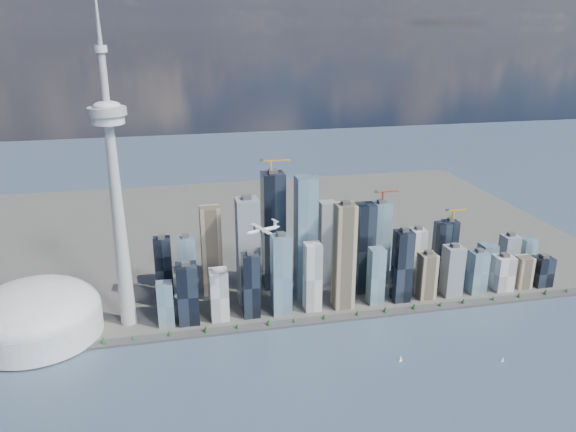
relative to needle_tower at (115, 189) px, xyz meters
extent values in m
plane|color=#34455C|center=(300.00, -310.00, -235.84)|extent=(4000.00, 4000.00, 0.00)
cube|color=#383838|center=(300.00, -60.00, -233.84)|extent=(1100.00, 22.00, 4.00)
cube|color=#4C4C47|center=(300.00, 390.00, -234.34)|extent=(1400.00, 900.00, 3.00)
cylinder|color=#3F2D1E|center=(-176.67, -60.00, -230.64)|extent=(1.00, 1.00, 2.40)
cone|color=#19461D|center=(-176.67, -60.00, -227.04)|extent=(7.20, 7.20, 8.00)
cylinder|color=#3F2D1E|center=(-90.00, -60.00, -230.64)|extent=(1.00, 1.00, 2.40)
cone|color=#19461D|center=(-90.00, -60.00, -227.04)|extent=(7.20, 7.20, 8.00)
cylinder|color=#3F2D1E|center=(-3.33, -60.00, -230.64)|extent=(1.00, 1.00, 2.40)
cone|color=#19461D|center=(-3.33, -60.00, -227.04)|extent=(7.20, 7.20, 8.00)
cylinder|color=#3F2D1E|center=(83.33, -60.00, -230.64)|extent=(1.00, 1.00, 2.40)
cone|color=#19461D|center=(83.33, -60.00, -227.04)|extent=(7.20, 7.20, 8.00)
cylinder|color=#3F2D1E|center=(170.00, -60.00, -230.64)|extent=(1.00, 1.00, 2.40)
cone|color=#19461D|center=(170.00, -60.00, -227.04)|extent=(7.20, 7.20, 8.00)
cylinder|color=#3F2D1E|center=(256.67, -60.00, -230.64)|extent=(1.00, 1.00, 2.40)
cone|color=#19461D|center=(256.67, -60.00, -227.04)|extent=(7.20, 7.20, 8.00)
cylinder|color=#3F2D1E|center=(343.33, -60.00, -230.64)|extent=(1.00, 1.00, 2.40)
cone|color=#19461D|center=(343.33, -60.00, -227.04)|extent=(7.20, 7.20, 8.00)
cylinder|color=#3F2D1E|center=(430.00, -60.00, -230.64)|extent=(1.00, 1.00, 2.40)
cone|color=#19461D|center=(430.00, -60.00, -227.04)|extent=(7.20, 7.20, 8.00)
cylinder|color=#3F2D1E|center=(516.67, -60.00, -230.64)|extent=(1.00, 1.00, 2.40)
cone|color=#19461D|center=(516.67, -60.00, -227.04)|extent=(7.20, 7.20, 8.00)
cylinder|color=#3F2D1E|center=(603.33, -60.00, -230.64)|extent=(1.00, 1.00, 2.40)
cone|color=#19461D|center=(603.33, -60.00, -227.04)|extent=(7.20, 7.20, 8.00)
cylinder|color=#3F2D1E|center=(690.00, -60.00, -230.64)|extent=(1.00, 1.00, 2.40)
cone|color=#19461D|center=(690.00, -60.00, -227.04)|extent=(7.20, 7.20, 8.00)
cylinder|color=#3F2D1E|center=(776.67, -60.00, -230.64)|extent=(1.00, 1.00, 2.40)
cone|color=#19461D|center=(776.67, -60.00, -227.04)|extent=(7.20, 7.20, 8.00)
cube|color=black|center=(100.00, -20.00, -180.92)|extent=(34.00, 34.00, 103.84)
cube|color=#6E92A7|center=(100.00, 30.00, -166.76)|extent=(30.00, 30.00, 132.15)
cube|color=silver|center=(150.00, -20.00, -188.00)|extent=(30.00, 30.00, 89.68)
cube|color=tan|center=(150.00, 85.00, -150.24)|extent=(36.00, 36.00, 165.19)
cube|color=slate|center=(205.00, 30.00, -136.08)|extent=(38.00, 38.00, 193.51)
cube|color=black|center=(205.00, -20.00, -176.20)|extent=(28.00, 28.00, 113.27)
cube|color=#6E92A7|center=(260.00, -20.00, -162.04)|extent=(32.00, 32.00, 141.59)
cube|color=black|center=(260.00, 85.00, -121.92)|extent=(40.00, 40.00, 221.83)
cube|color=#6E92A7|center=(315.00, 30.00, -119.56)|extent=(36.00, 36.00, 226.55)
cube|color=silver|center=(315.00, -20.00, -171.48)|extent=(28.00, 28.00, 122.71)
cube|color=tan|center=(370.00, -20.00, -138.44)|extent=(34.00, 34.00, 188.79)
cube|color=slate|center=(370.00, 85.00, -152.60)|extent=(30.00, 30.00, 160.47)
cube|color=black|center=(425.00, 30.00, -147.88)|extent=(32.00, 32.00, 169.91)
cube|color=#6E92A7|center=(425.00, -20.00, -180.92)|extent=(26.00, 26.00, 103.84)
cube|color=black|center=(475.00, -20.00, -166.76)|extent=(30.00, 30.00, 132.15)
cube|color=#6E92A7|center=(475.00, 85.00, -157.32)|extent=(34.00, 34.00, 151.03)
cube|color=silver|center=(525.00, 30.00, -176.20)|extent=(28.00, 28.00, 113.27)
cube|color=tan|center=(525.00, -20.00, -190.36)|extent=(30.00, 30.00, 84.96)
cube|color=slate|center=(575.00, -20.00, -185.64)|extent=(32.00, 32.00, 94.40)
cube|color=black|center=(575.00, 30.00, -171.48)|extent=(26.00, 26.00, 122.71)
cube|color=#6E92A7|center=(625.00, -20.00, -192.72)|extent=(30.00, 30.00, 80.24)
cube|color=black|center=(625.00, 85.00, -180.92)|extent=(28.00, 28.00, 103.84)
cube|color=#6E92A7|center=(675.00, 30.00, -197.44)|extent=(30.00, 30.00, 70.80)
cube|color=silver|center=(675.00, -20.00, -199.80)|extent=(34.00, 34.00, 66.08)
cube|color=tan|center=(720.00, -20.00, -202.16)|extent=(28.00, 28.00, 61.36)
cube|color=slate|center=(720.00, 30.00, -190.36)|extent=(30.00, 30.00, 84.96)
cube|color=black|center=(765.00, -20.00, -204.52)|extent=(32.00, 32.00, 56.64)
cube|color=#6E92A7|center=(765.00, 30.00, -195.08)|extent=(26.00, 26.00, 75.52)
cube|color=black|center=(60.00, 85.00, -176.20)|extent=(30.00, 30.00, 113.27)
cube|color=#6E92A7|center=(60.00, -20.00, -195.08)|extent=(26.00, 26.00, 75.52)
cube|color=gold|center=(260.00, 85.00, -0.01)|extent=(3.00, 3.00, 22.00)
cube|color=gold|center=(268.25, 85.00, 10.99)|extent=(55.00, 2.20, 2.20)
cube|color=#383838|center=(243.50, 85.00, 12.99)|extent=(6.00, 4.00, 4.00)
cube|color=red|center=(475.00, 85.00, -70.81)|extent=(3.00, 3.00, 22.00)
cube|color=red|center=(482.20, 85.00, -59.81)|extent=(48.00, 2.20, 2.20)
cube|color=#383838|center=(460.60, 85.00, -57.81)|extent=(6.00, 4.00, 4.00)
cube|color=gold|center=(625.00, 85.00, -118.00)|extent=(3.00, 3.00, 22.00)
cube|color=gold|center=(631.75, 85.00, -107.00)|extent=(45.00, 2.20, 2.20)
cube|color=#383838|center=(611.50, 85.00, -105.00)|extent=(6.00, 4.00, 4.00)
cone|color=#B0AFAA|center=(0.00, 0.00, -62.84)|extent=(26.00, 26.00, 340.00)
cylinder|color=silver|center=(0.00, 0.00, 107.16)|extent=(48.00, 48.00, 14.00)
cylinder|color=#B0AFAA|center=(0.00, 0.00, 119.16)|extent=(56.00, 56.00, 12.00)
ellipsoid|color=silver|center=(0.00, 0.00, 127.16)|extent=(40.00, 40.00, 14.00)
cylinder|color=#B0AFAA|center=(0.00, 0.00, 167.16)|extent=(11.00, 11.00, 80.00)
cylinder|color=silver|center=(0.00, 0.00, 207.16)|extent=(18.00, 18.00, 10.00)
cone|color=silver|center=(0.00, 0.00, 265.16)|extent=(7.00, 7.00, 105.00)
cylinder|color=silver|center=(-140.00, -10.00, -210.84)|extent=(200.00, 200.00, 44.00)
ellipsoid|color=silver|center=(-140.00, -10.00, -188.84)|extent=(200.00, 200.00, 84.00)
cylinder|color=white|center=(214.65, -80.11, -56.15)|extent=(47.76, 22.68, 6.00)
cone|color=white|center=(190.94, -88.97, -56.15)|extent=(8.25, 7.92, 6.00)
cone|color=white|center=(239.24, -70.92, -56.15)|extent=(10.88, 8.90, 6.00)
cube|color=white|center=(212.90, -80.76, -52.96)|extent=(25.40, 51.79, 0.94)
cylinder|color=white|center=(216.50, -90.42, -54.46)|extent=(10.84, 6.77, 3.37)
cylinder|color=white|center=(209.29, -71.11, -54.46)|extent=(10.84, 6.77, 3.37)
cylinder|color=#3F3F3F|center=(211.24, -92.39, -54.46)|extent=(2.89, 7.12, 7.50)
cylinder|color=#3F3F3F|center=(204.02, -73.07, -54.46)|extent=(2.89, 7.12, 7.50)
cube|color=white|center=(236.60, -71.90, -50.15)|extent=(5.18, 2.54, 10.31)
cube|color=white|center=(236.60, -71.90, -44.90)|extent=(9.77, 17.25, 0.66)
cube|color=white|center=(400.16, -200.52, -235.42)|extent=(6.62, 4.02, 0.85)
cylinder|color=#999999|center=(400.16, -200.52, -230.54)|extent=(0.25, 0.25, 9.53)
cube|color=white|center=(548.64, -233.27, -235.47)|extent=(5.78, 3.49, 0.74)
cylinder|color=#999999|center=(548.64, -233.27, -231.22)|extent=(0.22, 0.22, 8.32)
camera|label=1|loc=(83.45, -867.99, 242.08)|focal=35.00mm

